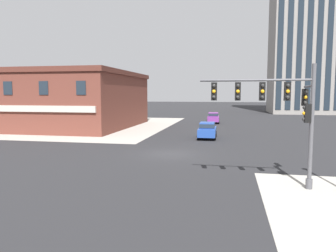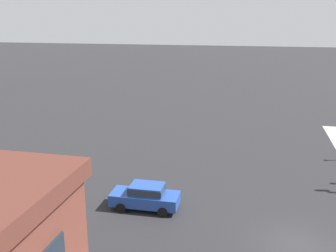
% 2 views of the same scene
% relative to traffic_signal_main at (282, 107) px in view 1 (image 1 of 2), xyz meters
% --- Properties ---
extents(ground_plane, '(320.00, 320.00, 0.00)m').
position_rel_traffic_signal_main_xyz_m(ground_plane, '(-7.02, 7.52, -3.97)').
color(ground_plane, '#262628').
extents(sidewalk_far_corner, '(32.00, 32.00, 0.02)m').
position_rel_traffic_signal_main_xyz_m(sidewalk_far_corner, '(-27.02, 27.52, -3.97)').
color(sidewalk_far_corner, '#A8A399').
rests_on(sidewalk_far_corner, ground).
extents(traffic_signal_main, '(5.53, 2.09, 6.06)m').
position_rel_traffic_signal_main_xyz_m(traffic_signal_main, '(0.00, 0.00, 0.00)').
color(traffic_signal_main, '#4C4C51').
rests_on(traffic_signal_main, ground).
extents(car_main_northbound_far, '(1.95, 4.43, 1.68)m').
position_rel_traffic_signal_main_xyz_m(car_main_northbound_far, '(-4.82, 16.79, -3.06)').
color(car_main_northbound_far, '#23479E').
rests_on(car_main_northbound_far, ground).
extents(car_main_southbound_near, '(2.02, 4.46, 1.68)m').
position_rel_traffic_signal_main_xyz_m(car_main_southbound_near, '(-5.15, 34.54, -3.06)').
color(car_main_southbound_near, '#7A3389').
rests_on(car_main_southbound_near, ground).
extents(storefront_block_near_corner, '(22.59, 19.74, 7.63)m').
position_rel_traffic_signal_main_xyz_m(storefront_block_near_corner, '(-27.10, 25.16, -0.15)').
color(storefront_block_near_corner, brown).
rests_on(storefront_block_near_corner, ground).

